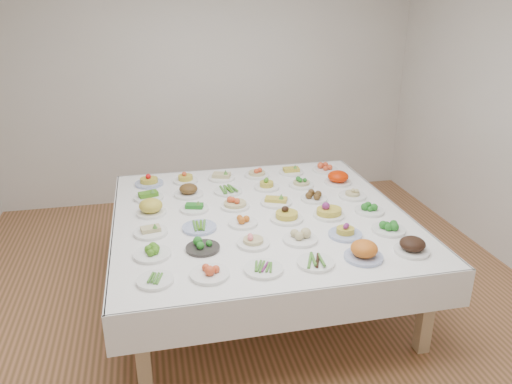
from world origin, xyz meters
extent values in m
plane|color=#A46744|center=(0.00, 0.00, 0.00)|extent=(5.00, 5.00, 0.00)
cube|color=silver|center=(0.00, 2.50, 1.40)|extent=(5.00, 0.02, 2.80)
cube|color=white|center=(0.10, 0.17, 0.72)|extent=(2.31, 2.31, 0.06)
cube|color=white|center=(0.10, 1.33, 0.61)|extent=(2.33, 0.02, 0.28)
cube|color=white|center=(0.10, -0.99, 0.61)|extent=(2.33, 0.01, 0.28)
cube|color=white|center=(1.25, 0.17, 0.61)|extent=(0.02, 2.33, 0.28)
cube|color=white|center=(-1.06, 0.17, 0.61)|extent=(0.02, 2.33, 0.28)
cube|color=tan|center=(-0.88, -0.81, 0.34)|extent=(0.09, 0.09, 0.69)
cube|color=tan|center=(1.07, -0.81, 0.34)|extent=(0.09, 0.09, 0.69)
cube|color=tan|center=(-0.88, 1.15, 0.34)|extent=(0.09, 0.09, 0.69)
cube|color=tan|center=(1.07, 1.15, 0.34)|extent=(0.09, 0.09, 0.69)
cylinder|color=white|center=(-0.77, -0.70, 0.76)|extent=(0.23, 0.23, 0.02)
cylinder|color=white|center=(-0.43, -0.70, 0.76)|extent=(0.25, 0.25, 0.02)
cylinder|color=white|center=(-0.08, -0.71, 0.76)|extent=(0.25, 0.25, 0.02)
cylinder|color=white|center=(0.27, -0.70, 0.76)|extent=(0.24, 0.24, 0.02)
cylinder|color=#4C66B2|center=(0.61, -0.70, 0.76)|extent=(0.26, 0.26, 0.02)
cylinder|color=white|center=(0.97, -0.69, 0.76)|extent=(0.24, 0.24, 0.02)
cylinder|color=white|center=(-0.78, -0.35, 0.76)|extent=(0.25, 0.25, 0.02)
cylinder|color=#2C2927|center=(-0.43, -0.34, 0.76)|extent=(0.23, 0.23, 0.02)
cylinder|color=white|center=(-0.07, -0.35, 0.76)|extent=(0.23, 0.23, 0.02)
cylinder|color=white|center=(0.27, -0.36, 0.76)|extent=(0.25, 0.25, 0.02)
cylinder|color=#4C66B2|center=(0.62, -0.36, 0.76)|extent=(0.24, 0.24, 0.02)
cylinder|color=white|center=(0.96, -0.35, 0.76)|extent=(0.25, 0.25, 0.02)
cylinder|color=white|center=(-0.78, -0.01, 0.76)|extent=(0.25, 0.25, 0.02)
cylinder|color=#4C66B2|center=(-0.42, -0.01, 0.76)|extent=(0.26, 0.26, 0.02)
cylinder|color=white|center=(-0.08, 0.00, 0.76)|extent=(0.22, 0.22, 0.02)
cylinder|color=white|center=(0.27, 0.00, 0.76)|extent=(0.26, 0.26, 0.02)
cylinder|color=white|center=(0.62, 0.00, 0.76)|extent=(0.24, 0.24, 0.02)
cylinder|color=white|center=(0.97, 0.00, 0.76)|extent=(0.23, 0.23, 0.02)
cylinder|color=white|center=(-0.76, 0.35, 0.76)|extent=(0.24, 0.24, 0.02)
cylinder|color=white|center=(-0.42, 0.35, 0.76)|extent=(0.23, 0.23, 0.02)
cylinder|color=white|center=(-0.08, 0.33, 0.76)|extent=(0.24, 0.24, 0.02)
cylinder|color=white|center=(0.27, 0.34, 0.76)|extent=(0.26, 0.26, 0.02)
cylinder|color=white|center=(0.61, 0.35, 0.76)|extent=(0.23, 0.23, 0.02)
cylinder|color=white|center=(0.96, 0.33, 0.76)|extent=(0.24, 0.24, 0.02)
cylinder|color=white|center=(-0.78, 0.68, 0.76)|extent=(0.25, 0.25, 0.02)
cylinder|color=white|center=(-0.43, 0.69, 0.76)|extent=(0.25, 0.25, 0.02)
cylinder|color=white|center=(-0.08, 0.68, 0.76)|extent=(0.25, 0.25, 0.02)
cylinder|color=white|center=(0.28, 0.70, 0.76)|extent=(0.23, 0.23, 0.02)
cylinder|color=white|center=(0.61, 0.69, 0.76)|extent=(0.23, 0.23, 0.02)
cylinder|color=white|center=(0.96, 0.68, 0.76)|extent=(0.25, 0.25, 0.02)
cylinder|color=#4C66B2|center=(-0.77, 1.03, 0.76)|extent=(0.26, 0.26, 0.02)
cylinder|color=white|center=(-0.43, 1.03, 0.76)|extent=(0.23, 0.23, 0.02)
cylinder|color=white|center=(-0.08, 1.03, 0.76)|extent=(0.25, 0.25, 0.02)
cylinder|color=white|center=(0.26, 1.04, 0.76)|extent=(0.23, 0.23, 0.02)
cylinder|color=white|center=(0.61, 1.05, 0.76)|extent=(0.24, 0.24, 0.02)
cylinder|color=white|center=(0.97, 1.04, 0.76)|extent=(0.25, 0.25, 0.02)
camera|label=1|loc=(-0.73, -3.42, 2.41)|focal=35.00mm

